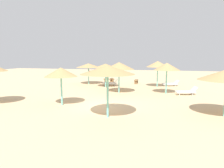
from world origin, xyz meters
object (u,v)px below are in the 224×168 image
Objects in this scene: parasol_2 at (158,64)px; bench_2 at (112,80)px; parasol_6 at (61,72)px; lounger_0 at (187,91)px; parasol_7 at (119,66)px; parasol_0 at (167,67)px; parasol_8 at (108,70)px; bench_1 at (109,80)px; lounger_1 at (111,83)px; parasol_1 at (106,66)px; bench_0 at (136,81)px; parasol_5 at (88,66)px; lounger_2 at (171,83)px.

parasol_2 is 7.31m from bench_2.
parasol_6 reaches higher than lounger_0.
parasol_0 is at bearing 8.14° from parasol_7.
parasol_7 is (-4.37, -0.62, 0.05)m from parasol_0.
parasol_7 is 0.97× the size of parasol_8.
parasol_7 reaches higher than bench_1.
parasol_8 is (1.07, -7.73, 0.11)m from parasol_7.
parasol_7 is 5.57m from lounger_1.
bench_0 is (2.97, 4.09, -2.08)m from parasol_1.
bench_0 and bench_1 have the same top height.
lounger_1 is at bearing 85.48° from parasol_6.
parasol_5 is 1.64× the size of lounger_1.
parasol_1 is 4.83m from bench_1.
lounger_2 is 4.46m from bench_0.
lounger_2 is at bearing -14.17° from bench_2.
parasol_7 is at bearing -130.23° from lounger_2.
parasol_2 reaches higher than parasol_6.
parasol_8 is 1.53× the size of lounger_0.
lounger_1 is 1.25× the size of bench_0.
parasol_8 is 2.00× the size of bench_0.
parasol_2 is at bearing -1.99° from parasol_5.
bench_2 is at bearing 165.83° from lounger_2.
parasol_2 is (5.69, 1.73, 0.20)m from parasol_1.
parasol_6 reaches higher than parasol_1.
parasol_7 reaches higher than parasol_1.
bench_0 and bench_2 have the same top height.
bench_1 is at bearing 158.47° from parasol_2.
bench_1 and bench_2 have the same top height.
parasol_7 reaches higher than parasol_0.
parasol_8 reaches higher than lounger_2.
lounger_1 reaches higher than lounger_0.
bench_1 is (-0.79, 4.29, -2.08)m from parasol_1.
lounger_2 is (1.56, 1.13, -2.31)m from parasol_2.
bench_2 is at bearing 140.68° from lounger_0.
parasol_7 is 7.81m from parasol_8.
bench_0 is at bearing 54.07° from parasol_1.
parasol_7 is at bearing 63.34° from parasol_6.
parasol_7 is at bearing -44.98° from parasol_5.
parasol_0 is at bearing -96.91° from lounger_2.
parasol_6 is at bearing -124.08° from lounger_2.
bench_0 is (0.73, 7.15, -2.24)m from parasol_7.
lounger_2 is 1.32× the size of bench_0.
parasol_0 is 7.91m from lounger_1.
bench_1 is (-0.14, 13.10, -2.01)m from parasol_6.
bench_1 is at bearing 100.43° from parasol_1.
parasol_0 is at bearing -20.22° from parasol_1.
parasol_5 is at bearing 115.68° from parasol_8.
parasol_6 is at bearing -145.26° from lounger_0.
parasol_2 is 0.95× the size of parasol_5.
parasol_5 is 1.56× the size of lounger_2.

